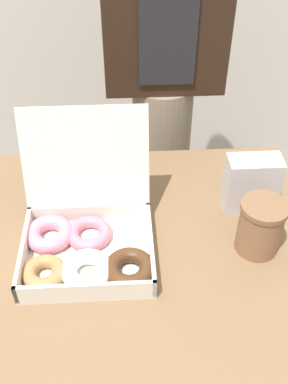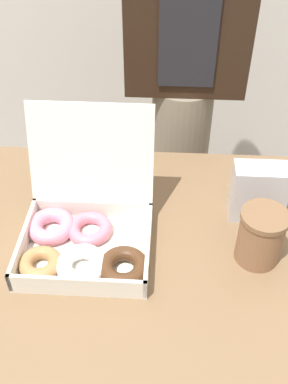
{
  "view_description": "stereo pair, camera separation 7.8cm",
  "coord_description": "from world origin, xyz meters",
  "px_view_note": "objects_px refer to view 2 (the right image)",
  "views": [
    {
      "loc": [
        0.02,
        -0.64,
        1.47
      ],
      "look_at": [
        0.05,
        0.04,
        0.87
      ],
      "focal_mm": 42.0,
      "sensor_mm": 36.0,
      "label": 1
    },
    {
      "loc": [
        0.1,
        -0.64,
        1.47
      ],
      "look_at": [
        0.05,
        0.04,
        0.87
      ],
      "focal_mm": 42.0,
      "sensor_mm": 36.0,
      "label": 2
    }
  ],
  "objects_px": {
    "napkin_holder": "(258,192)",
    "person_customer": "(186,58)",
    "donut_box": "(82,235)",
    "coffee_cup": "(260,236)"
  },
  "relations": [
    {
      "from": "donut_box",
      "to": "coffee_cup",
      "type": "height_order",
      "value": "donut_box"
    },
    {
      "from": "napkin_holder",
      "to": "person_customer",
      "type": "height_order",
      "value": "person_customer"
    },
    {
      "from": "donut_box",
      "to": "coffee_cup",
      "type": "distance_m",
      "value": 0.37
    },
    {
      "from": "donut_box",
      "to": "napkin_holder",
      "type": "xyz_separation_m",
      "value": [
        0.38,
        0.13,
        0.03
      ]
    },
    {
      "from": "coffee_cup",
      "to": "napkin_holder",
      "type": "bearing_deg",
      "value": 85.08
    },
    {
      "from": "coffee_cup",
      "to": "donut_box",
      "type": "bearing_deg",
      "value": 179.62
    },
    {
      "from": "donut_box",
      "to": "napkin_holder",
      "type": "height_order",
      "value": "donut_box"
    },
    {
      "from": "person_customer",
      "to": "coffee_cup",
      "type": "bearing_deg",
      "value": -75.2
    },
    {
      "from": "donut_box",
      "to": "napkin_holder",
      "type": "distance_m",
      "value": 0.4
    },
    {
      "from": "coffee_cup",
      "to": "person_customer",
      "type": "bearing_deg",
      "value": 104.8
    }
  ]
}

